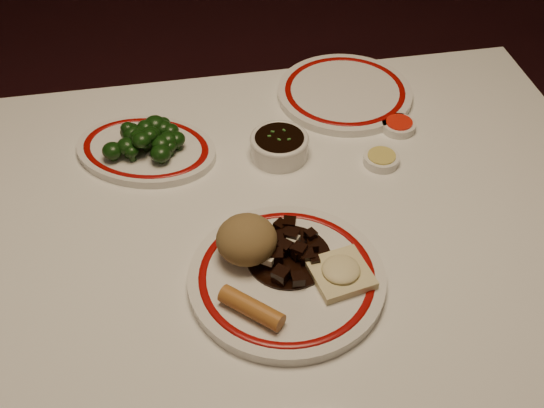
{
  "coord_description": "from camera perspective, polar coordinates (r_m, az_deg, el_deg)",
  "views": [
    {
      "loc": [
        -0.15,
        -0.76,
        1.54
      ],
      "look_at": [
        -0.0,
        -0.0,
        0.8
      ],
      "focal_mm": 45.0,
      "sensor_mm": 36.0,
      "label": 1
    }
  ],
  "objects": [
    {
      "name": "broccoli_plate",
      "position": [
        1.26,
        -10.48,
        4.49
      ],
      "size": [
        0.31,
        0.3,
        0.02
      ],
      "color": "white",
      "rests_on": "dining_table"
    },
    {
      "name": "main_plate",
      "position": [
        1.02,
        1.24,
        -6.21
      ],
      "size": [
        0.33,
        0.33,
        0.02
      ],
      "color": "white",
      "rests_on": "dining_table"
    },
    {
      "name": "mustard_dish",
      "position": [
        1.23,
        9.13,
        3.73
      ],
      "size": [
        0.06,
        0.06,
        0.02
      ],
      "color": "white",
      "rests_on": "dining_table"
    },
    {
      "name": "dining_table",
      "position": [
        1.18,
        0.2,
        -4.9
      ],
      "size": [
        1.2,
        0.9,
        0.75
      ],
      "color": "white",
      "rests_on": "ground"
    },
    {
      "name": "stirfry_heap",
      "position": [
        1.03,
        1.43,
        -3.98
      ],
      "size": [
        0.13,
        0.13,
        0.03
      ],
      "color": "black",
      "rests_on": "main_plate"
    },
    {
      "name": "broccoli_pile",
      "position": [
        1.24,
        -10.37,
        5.52
      ],
      "size": [
        0.15,
        0.12,
        0.05
      ],
      "color": "#23471C",
      "rests_on": "broccoli_plate"
    },
    {
      "name": "spring_roll",
      "position": [
        0.96,
        -1.73,
        -8.68
      ],
      "size": [
        0.09,
        0.09,
        0.03
      ],
      "primitive_type": "cylinder",
      "rotation": [
        1.57,
        0.0,
        0.81
      ],
      "color": "#B5702C",
      "rests_on": "main_plate"
    },
    {
      "name": "far_plate",
      "position": [
        1.39,
        6.1,
        9.26
      ],
      "size": [
        0.27,
        0.27,
        0.02
      ],
      "color": "white",
      "rests_on": "dining_table"
    },
    {
      "name": "sweet_sour_dish",
      "position": [
        1.32,
        10.55,
        6.45
      ],
      "size": [
        0.06,
        0.06,
        0.02
      ],
      "color": "white",
      "rests_on": "dining_table"
    },
    {
      "name": "soy_bowl",
      "position": [
        1.23,
        0.62,
        4.82
      ],
      "size": [
        0.1,
        0.1,
        0.04
      ],
      "color": "white",
      "rests_on": "dining_table"
    },
    {
      "name": "rice_mound",
      "position": [
        1.02,
        -2.14,
        -2.99
      ],
      "size": [
        0.09,
        0.09,
        0.07
      ],
      "primitive_type": "ellipsoid",
      "color": "olive",
      "rests_on": "main_plate"
    },
    {
      "name": "fried_wonton",
      "position": [
        1.01,
        5.78,
        -5.7
      ],
      "size": [
        0.1,
        0.1,
        0.02
      ],
      "color": "beige",
      "rests_on": "main_plate"
    }
  ]
}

